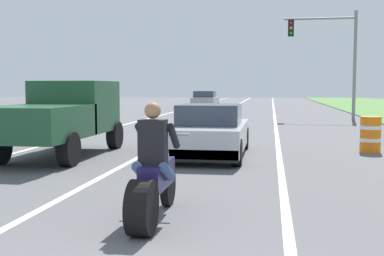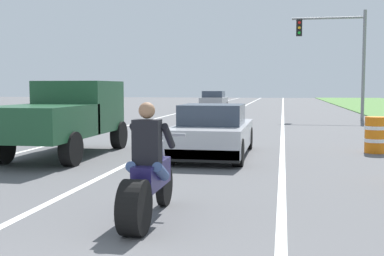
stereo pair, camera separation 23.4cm
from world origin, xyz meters
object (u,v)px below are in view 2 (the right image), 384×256
at_px(sports_car_silver, 213,132).
at_px(distant_car_far_ahead, 214,100).
at_px(motorcycle_with_rider, 147,179).
at_px(traffic_light_mast_near, 342,48).
at_px(pickup_truck_left_lane_dark_green, 66,114).
at_px(construction_barrel_mid, 375,135).

distance_m(sports_car_silver, distant_car_far_ahead, 25.71).
height_order(motorcycle_with_rider, traffic_light_mast_near, traffic_light_mast_near).
bearing_deg(sports_car_silver, traffic_light_mast_near, 72.49).
relative_size(pickup_truck_left_lane_dark_green, distant_car_far_ahead, 1.20).
relative_size(motorcycle_with_rider, pickup_truck_left_lane_dark_green, 0.46).
xyz_separation_m(motorcycle_with_rider, construction_barrel_mid, (4.29, 7.88, -0.09)).
bearing_deg(sports_car_silver, motorcycle_with_rider, -89.80).
height_order(motorcycle_with_rider, pickup_truck_left_lane_dark_green, pickup_truck_left_lane_dark_green).
distance_m(motorcycle_with_rider, traffic_light_mast_near, 22.85).
bearing_deg(distant_car_far_ahead, traffic_light_mast_near, -49.25).
relative_size(motorcycle_with_rider, construction_barrel_mid, 2.21).
bearing_deg(motorcycle_with_rider, pickup_truck_left_lane_dark_green, 123.63).
bearing_deg(traffic_light_mast_near, distant_car_far_ahead, 130.75).
distance_m(motorcycle_with_rider, distant_car_far_ahead, 32.09).
height_order(sports_car_silver, construction_barrel_mid, sports_car_silver).
bearing_deg(motorcycle_with_rider, distant_car_far_ahead, 96.37).
xyz_separation_m(traffic_light_mast_near, distant_car_far_ahead, (-8.47, 9.83, -3.18)).
distance_m(traffic_light_mast_near, construction_barrel_mid, 14.61).
relative_size(traffic_light_mast_near, construction_barrel_mid, 6.00).
relative_size(sports_car_silver, traffic_light_mast_near, 0.72).
bearing_deg(pickup_truck_left_lane_dark_green, sports_car_silver, 9.06).
xyz_separation_m(motorcycle_with_rider, sports_car_silver, (-0.02, 6.43, 0.04)).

